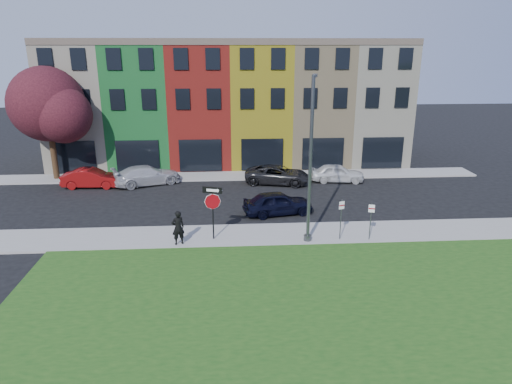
{
  "coord_description": "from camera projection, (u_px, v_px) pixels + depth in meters",
  "views": [
    {
      "loc": [
        -2.81,
        -20.02,
        9.97
      ],
      "look_at": [
        -1.28,
        4.0,
        2.22
      ],
      "focal_mm": 32.0,
      "sensor_mm": 36.0,
      "label": 1
    }
  ],
  "objects": [
    {
      "name": "sidewalk_far",
      "position": [
        226.0,
        176.0,
        36.29
      ],
      "size": [
        40.0,
        2.4,
        0.12
      ],
      "primitive_type": "cube",
      "color": "gray",
      "rests_on": "ground"
    },
    {
      "name": "sidewalk_near",
      "position": [
        316.0,
        233.0,
        25.19
      ],
      "size": [
        40.0,
        3.0,
        0.12
      ],
      "primitive_type": "cube",
      "color": "gray",
      "rests_on": "ground"
    },
    {
      "name": "man",
      "position": [
        178.0,
        228.0,
        23.44
      ],
      "size": [
        0.97,
        0.9,
        1.83
      ],
      "primitive_type": "imported",
      "rotation": [
        0.0,
        0.0,
        3.53
      ],
      "color": "black",
      "rests_on": "sidewalk_near"
    },
    {
      "name": "parking_sign_a",
      "position": [
        341.0,
        215.0,
        23.91
      ],
      "size": [
        0.31,
        0.14,
        2.22
      ],
      "rotation": [
        0.0,
        0.0,
        0.35
      ],
      "color": "#4A4D4F",
      "rests_on": "sidewalk_near"
    },
    {
      "name": "rowhouse_block",
      "position": [
        230.0,
        104.0,
        40.68
      ],
      "size": [
        30.0,
        10.12,
        10.0
      ],
      "color": "beige",
      "rests_on": "ground"
    },
    {
      "name": "parked_car_white",
      "position": [
        337.0,
        173.0,
        34.8
      ],
      "size": [
        2.46,
        4.35,
        1.36
      ],
      "primitive_type": "imported",
      "rotation": [
        0.0,
        0.0,
        1.46
      ],
      "color": "silver",
      "rests_on": "ground"
    },
    {
      "name": "parking_sign_b",
      "position": [
        371.0,
        217.0,
        23.88
      ],
      "size": [
        0.31,
        0.14,
        2.04
      ],
      "rotation": [
        0.0,
        0.0,
        -0.32
      ],
      "color": "#4A4D4F",
      "rests_on": "sidewalk_near"
    },
    {
      "name": "parked_car_red",
      "position": [
        92.0,
        178.0,
        33.41
      ],
      "size": [
        1.72,
        4.31,
        1.39
      ],
      "primitive_type": "imported",
      "rotation": [
        0.0,
        0.0,
        1.54
      ],
      "color": "maroon",
      "rests_on": "ground"
    },
    {
      "name": "parked_car_silver",
      "position": [
        147.0,
        175.0,
        34.07
      ],
      "size": [
        5.59,
        6.41,
        1.44
      ],
      "primitive_type": "imported",
      "rotation": [
        0.0,
        0.0,
        1.97
      ],
      "color": "#B4B3B9",
      "rests_on": "ground"
    },
    {
      "name": "parked_car_dark",
      "position": [
        278.0,
        175.0,
        34.33
      ],
      "size": [
        4.37,
        5.89,
        1.37
      ],
      "primitive_type": "imported",
      "rotation": [
        0.0,
        0.0,
        1.35
      ],
      "color": "black",
      "rests_on": "ground"
    },
    {
      "name": "street_lamp",
      "position": [
        311.0,
        161.0,
        23.04
      ],
      "size": [
        0.85,
        2.54,
        8.51
      ],
      "rotation": [
        0.0,
        0.0,
        -0.22
      ],
      "color": "#4A4D4F",
      "rests_on": "sidewalk_near"
    },
    {
      "name": "ground",
      "position": [
        287.0,
        260.0,
        22.24
      ],
      "size": [
        120.0,
        120.0,
        0.0
      ],
      "primitive_type": "plane",
      "color": "black",
      "rests_on": "ground"
    },
    {
      "name": "sedan_near",
      "position": [
        278.0,
        203.0,
        28.05
      ],
      "size": [
        3.25,
        4.88,
        1.45
      ],
      "primitive_type": "imported",
      "rotation": [
        0.0,
        0.0,
        1.76
      ],
      "color": "black",
      "rests_on": "ground"
    },
    {
      "name": "tree_purple",
      "position": [
        49.0,
        106.0,
        33.84
      ],
      "size": [
        6.62,
        5.8,
        8.47
      ],
      "color": "black",
      "rests_on": "sidewalk_far"
    },
    {
      "name": "stop_sign",
      "position": [
        213.0,
        202.0,
        23.74
      ],
      "size": [
        1.02,
        0.32,
        2.89
      ],
      "rotation": [
        0.0,
        0.0,
        -0.27
      ],
      "color": "black",
      "rests_on": "sidewalk_near"
    }
  ]
}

